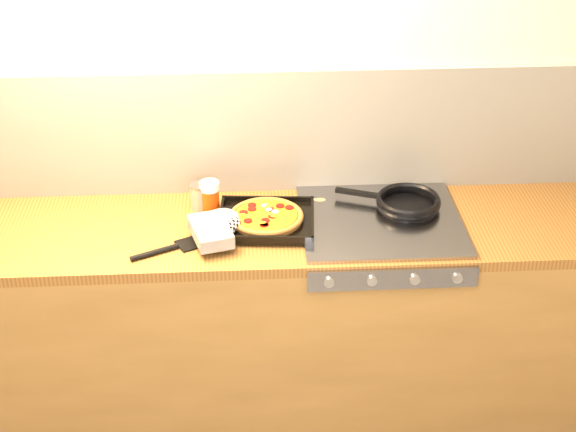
{
  "coord_description": "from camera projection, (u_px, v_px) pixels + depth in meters",
  "views": [
    {
      "loc": [
        -0.06,
        -1.74,
        2.56
      ],
      "look_at": [
        0.1,
        1.08,
        0.95
      ],
      "focal_mm": 55.0,
      "sensor_mm": 36.0,
      "label": 1
    }
  ],
  "objects": [
    {
      "name": "room_shell",
      "position": [
        258.0,
        133.0,
        3.41
      ],
      "size": [
        3.2,
        3.2,
        3.2
      ],
      "color": "white",
      "rests_on": "ground"
    },
    {
      "name": "black_spatula",
      "position": [
        170.0,
        249.0,
        3.13
      ],
      "size": [
        0.27,
        0.17,
        0.02
      ],
      "color": "black",
      "rests_on": "counter_run"
    },
    {
      "name": "juice_glass",
      "position": [
        210.0,
        197.0,
        3.35
      ],
      "size": [
        0.09,
        0.09,
        0.13
      ],
      "color": "#DB3F0C",
      "rests_on": "counter_run"
    },
    {
      "name": "tomato_can",
      "position": [
        200.0,
        197.0,
        3.37
      ],
      "size": [
        0.1,
        0.1,
        0.11
      ],
      "color": "#A11D0D",
      "rests_on": "counter_run"
    },
    {
      "name": "counter_run",
      "position": [
        263.0,
        323.0,
        3.51
      ],
      "size": [
        3.2,
        0.62,
        0.9
      ],
      "color": "olive",
      "rests_on": "ground"
    },
    {
      "name": "frying_pan",
      "position": [
        407.0,
        203.0,
        3.37
      ],
      "size": [
        0.43,
        0.32,
        0.04
      ],
      "color": "black",
      "rests_on": "stovetop"
    },
    {
      "name": "pizza_on_tray",
      "position": [
        251.0,
        220.0,
        3.24
      ],
      "size": [
        0.48,
        0.4,
        0.06
      ],
      "color": "black",
      "rests_on": "stovetop"
    },
    {
      "name": "wooden_spoon",
      "position": [
        297.0,
        201.0,
        3.43
      ],
      "size": [
        0.3,
        0.04,
        0.02
      ],
      "color": "#9B6441",
      "rests_on": "counter_run"
    },
    {
      "name": "stovetop",
      "position": [
        381.0,
        221.0,
        3.31
      ],
      "size": [
        0.6,
        0.56,
        0.02
      ],
      "primitive_type": "cube",
      "color": "gray",
      "rests_on": "counter_run"
    }
  ]
}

